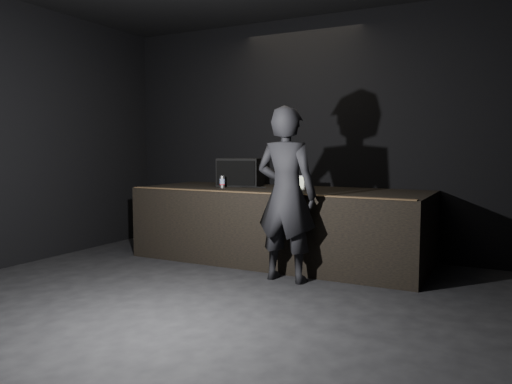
{
  "coord_description": "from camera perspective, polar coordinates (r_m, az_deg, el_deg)",
  "views": [
    {
      "loc": [
        2.89,
        -3.53,
        1.56
      ],
      "look_at": [
        -0.16,
        2.3,
        0.99
      ],
      "focal_mm": 35.0,
      "sensor_mm": 36.0,
      "label": 1
    }
  ],
  "objects": [
    {
      "name": "ground",
      "position": [
        4.82,
        -11.41,
        -13.99
      ],
      "size": [
        7.0,
        7.0,
        0.0
      ],
      "primitive_type": "plane",
      "color": "black",
      "rests_on": "ground"
    },
    {
      "name": "room_walls",
      "position": [
        4.59,
        -11.85,
        10.68
      ],
      "size": [
        6.1,
        7.1,
        3.52
      ],
      "color": "black",
      "rests_on": "ground"
    },
    {
      "name": "stage_riser",
      "position": [
        6.98,
        2.79,
        -3.75
      ],
      "size": [
        4.0,
        1.5,
        1.0
      ],
      "primitive_type": "cube",
      "color": "black",
      "rests_on": "ground"
    },
    {
      "name": "riser_lip",
      "position": [
        6.28,
        0.09,
        -0.07
      ],
      "size": [
        3.92,
        0.1,
        0.01
      ],
      "primitive_type": "cube",
      "color": "brown",
      "rests_on": "stage_riser"
    },
    {
      "name": "stage_monitor",
      "position": [
        7.42,
        -1.79,
        2.27
      ],
      "size": [
        0.69,
        0.56,
        0.42
      ],
      "rotation": [
        0.0,
        0.0,
        0.19
      ],
      "color": "black",
      "rests_on": "stage_riser"
    },
    {
      "name": "cable",
      "position": [
        7.22,
        -1.79,
        0.61
      ],
      "size": [
        0.81,
        0.07,
        0.02
      ],
      "primitive_type": "cylinder",
      "rotation": [
        0.0,
        1.57,
        0.06
      ],
      "color": "black",
      "rests_on": "stage_riser"
    },
    {
      "name": "laptop",
      "position": [
        6.66,
        4.28,
        0.6
      ],
      "size": [
        0.3,
        0.27,
        0.2
      ],
      "rotation": [
        0.0,
        0.0,
        0.05
      ],
      "color": "silver",
      "rests_on": "stage_riser"
    },
    {
      "name": "beer_can",
      "position": [
        7.13,
        -3.88,
        1.17
      ],
      "size": [
        0.07,
        0.07,
        0.17
      ],
      "color": "silver",
      "rests_on": "stage_riser"
    },
    {
      "name": "plastic_cup",
      "position": [
        7.19,
        2.95,
        0.92
      ],
      "size": [
        0.08,
        0.08,
        0.1
      ],
      "primitive_type": "cylinder",
      "color": "white",
      "rests_on": "stage_riser"
    },
    {
      "name": "wii_remote",
      "position": [
        6.36,
        4.84,
        0.07
      ],
      "size": [
        0.09,
        0.17,
        0.03
      ],
      "primitive_type": "cube",
      "rotation": [
        0.0,
        0.0,
        0.31
      ],
      "color": "white",
      "rests_on": "stage_riser"
    },
    {
      "name": "person",
      "position": [
        5.84,
        3.47,
        -0.29
      ],
      "size": [
        0.76,
        0.52,
        2.05
      ],
      "primitive_type": "imported",
      "rotation": [
        0.0,
        0.0,
        3.11
      ],
      "color": "black",
      "rests_on": "ground"
    }
  ]
}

